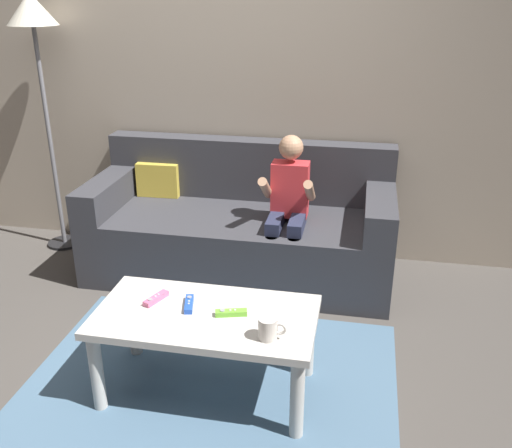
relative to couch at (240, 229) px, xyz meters
name	(u,v)px	position (x,y,z in m)	size (l,w,h in m)	color
ground_plane	(139,384)	(-0.22, -1.25, -0.30)	(8.12, 8.12, 0.00)	#4C4742
wall_back	(219,70)	(-0.22, 0.40, 0.95)	(4.06, 0.05, 2.50)	#B2A38E
couch	(240,229)	(0.00, 0.00, 0.00)	(1.92, 0.80, 0.83)	#38383D
person_seated_on_couch	(288,206)	(0.33, -0.18, 0.26)	(0.31, 0.38, 0.96)	#282D47
coffee_table	(206,326)	(0.12, -1.23, 0.06)	(0.99, 0.52, 0.42)	beige
area_rug	(208,389)	(0.12, -1.23, -0.29)	(1.76, 1.42, 0.01)	slate
game_remote_blue_near_edge	(189,304)	(0.03, -1.19, 0.14)	(0.07, 0.14, 0.03)	blue
game_remote_pink_center	(156,298)	(-0.14, -1.17, 0.14)	(0.09, 0.14, 0.03)	pink
game_remote_lime_far_corner	(231,313)	(0.23, -1.22, 0.14)	(0.14, 0.07, 0.03)	#72C638
coffee_mug	(269,329)	(0.43, -1.36, 0.17)	(0.12, 0.08, 0.10)	silver
floor_lamp	(34,31)	(-1.37, 0.15, 1.20)	(0.32, 0.32, 1.73)	black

